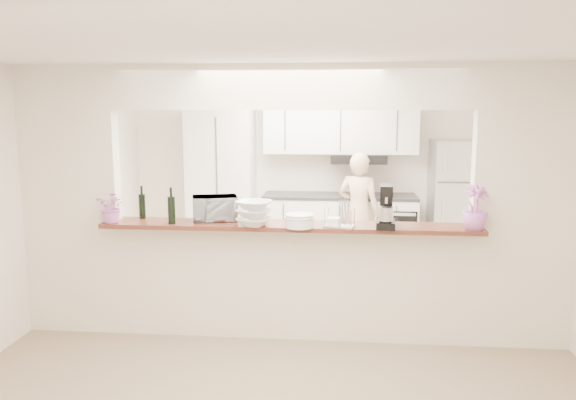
# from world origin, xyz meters

# --- Properties ---
(floor) EXTENTS (6.00, 6.00, 0.00)m
(floor) POSITION_xyz_m (0.00, 0.00, 0.00)
(floor) COLOR gray
(floor) RESTS_ON ground
(tile_overlay) EXTENTS (5.00, 2.90, 0.01)m
(tile_overlay) POSITION_xyz_m (0.00, 1.55, 0.01)
(tile_overlay) COLOR beige
(tile_overlay) RESTS_ON floor
(partition) EXTENTS (5.00, 0.15, 2.50)m
(partition) POSITION_xyz_m (0.00, 0.00, 1.48)
(partition) COLOR white
(partition) RESTS_ON floor
(bar_counter) EXTENTS (3.40, 0.38, 1.09)m
(bar_counter) POSITION_xyz_m (0.00, -0.00, 0.58)
(bar_counter) COLOR white
(bar_counter) RESTS_ON floor
(kitchen_cabinets) EXTENTS (3.15, 0.62, 2.25)m
(kitchen_cabinets) POSITION_xyz_m (-0.19, 2.72, 0.97)
(kitchen_cabinets) COLOR silver
(kitchen_cabinets) RESTS_ON floor
(refrigerator) EXTENTS (0.75, 0.70, 1.70)m
(refrigerator) POSITION_xyz_m (2.05, 2.65, 0.85)
(refrigerator) COLOR #A0A0A5
(refrigerator) RESTS_ON floor
(flower_left) EXTENTS (0.31, 0.29, 0.29)m
(flower_left) POSITION_xyz_m (-1.60, -0.15, 1.24)
(flower_left) COLOR #D771BB
(flower_left) RESTS_ON bar_counter
(wine_bottle_a) EXTENTS (0.07, 0.07, 0.33)m
(wine_bottle_a) POSITION_xyz_m (-1.05, -0.15, 1.22)
(wine_bottle_a) COLOR black
(wine_bottle_a) RESTS_ON bar_counter
(wine_bottle_b) EXTENTS (0.06, 0.06, 0.31)m
(wine_bottle_b) POSITION_xyz_m (-1.40, 0.07, 1.21)
(wine_bottle_b) COLOR black
(wine_bottle_b) RESTS_ON bar_counter
(toaster_oven) EXTENTS (0.46, 0.37, 0.22)m
(toaster_oven) POSITION_xyz_m (-0.70, 0.05, 1.20)
(toaster_oven) COLOR #B2B2B7
(toaster_oven) RESTS_ON bar_counter
(serving_bowls) EXTENTS (0.37, 0.37, 0.22)m
(serving_bowls) POSITION_xyz_m (-0.30, -0.17, 1.20)
(serving_bowls) COLOR white
(serving_bowls) RESTS_ON bar_counter
(plate_stack_a) EXTENTS (0.25, 0.25, 0.12)m
(plate_stack_a) POSITION_xyz_m (0.10, -0.19, 1.15)
(plate_stack_a) COLOR white
(plate_stack_a) RESTS_ON bar_counter
(plate_stack_b) EXTENTS (0.26, 0.26, 0.09)m
(plate_stack_b) POSITION_xyz_m (0.10, -0.19, 1.14)
(plate_stack_b) COLOR white
(plate_stack_b) RESTS_ON bar_counter
(red_bowl) EXTENTS (0.16, 0.16, 0.08)m
(red_bowl) POSITION_xyz_m (0.03, 0.08, 1.13)
(red_bowl) COLOR maroon
(red_bowl) RESTS_ON bar_counter
(tan_bowl) EXTENTS (0.13, 0.13, 0.06)m
(tan_bowl) POSITION_xyz_m (0.05, -0.03, 1.12)
(tan_bowl) COLOR tan
(tan_bowl) RESTS_ON bar_counter
(utensil_caddy) EXTENTS (0.28, 0.20, 0.24)m
(utensil_caddy) POSITION_xyz_m (0.45, -0.15, 1.19)
(utensil_caddy) COLOR silver
(utensil_caddy) RESTS_ON bar_counter
(stand_mixer) EXTENTS (0.18, 0.27, 0.38)m
(stand_mixer) POSITION_xyz_m (0.85, -0.14, 1.26)
(stand_mixer) COLOR black
(stand_mixer) RESTS_ON bar_counter
(flower_right) EXTENTS (0.27, 0.27, 0.38)m
(flower_right) POSITION_xyz_m (1.60, -0.15, 1.28)
(flower_right) COLOR #BB71D3
(flower_right) RESTS_ON bar_counter
(person) EXTENTS (0.66, 0.54, 1.55)m
(person) POSITION_xyz_m (0.70, 2.30, 0.77)
(person) COLOR tan
(person) RESTS_ON floor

